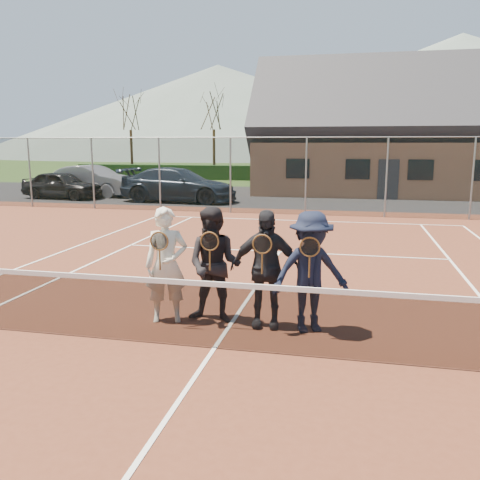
{
  "coord_description": "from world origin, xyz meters",
  "views": [
    {
      "loc": [
        1.74,
        -6.29,
        2.77
      ],
      "look_at": [
        0.03,
        1.5,
        1.25
      ],
      "focal_mm": 38.0,
      "sensor_mm": 36.0,
      "label": 1
    }
  ],
  "objects_px": {
    "car_b": "(93,181)",
    "player_d": "(311,272)",
    "car_a": "(62,185)",
    "tennis_net": "(214,312)",
    "clubhouse": "(396,121)",
    "player_a": "(166,265)",
    "car_c": "(179,185)",
    "player_b": "(215,265)",
    "player_c": "(265,269)"
  },
  "relations": [
    {
      "from": "car_c",
      "to": "player_b",
      "type": "xyz_separation_m",
      "value": [
        6.08,
        -15.77,
        0.11
      ]
    },
    {
      "from": "car_b",
      "to": "car_c",
      "type": "relative_size",
      "value": 0.87
    },
    {
      "from": "tennis_net",
      "to": "player_a",
      "type": "distance_m",
      "value": 1.42
    },
    {
      "from": "car_c",
      "to": "tennis_net",
      "type": "xyz_separation_m",
      "value": [
        6.36,
        -16.83,
        -0.27
      ]
    },
    {
      "from": "player_b",
      "to": "player_c",
      "type": "distance_m",
      "value": 0.8
    },
    {
      "from": "car_a",
      "to": "car_c",
      "type": "distance_m",
      "value": 6.26
    },
    {
      "from": "car_a",
      "to": "player_a",
      "type": "bearing_deg",
      "value": -136.71
    },
    {
      "from": "car_b",
      "to": "tennis_net",
      "type": "xyz_separation_m",
      "value": [
        11.73,
        -18.47,
        -0.27
      ]
    },
    {
      "from": "car_c",
      "to": "player_a",
      "type": "distance_m",
      "value": 16.79
    },
    {
      "from": "player_a",
      "to": "clubhouse",
      "type": "bearing_deg",
      "value": 77.75
    },
    {
      "from": "clubhouse",
      "to": "player_a",
      "type": "xyz_separation_m",
      "value": [
        -5.01,
        -23.08,
        -3.07
      ]
    },
    {
      "from": "car_a",
      "to": "car_b",
      "type": "relative_size",
      "value": 0.84
    },
    {
      "from": "player_a",
      "to": "car_b",
      "type": "bearing_deg",
      "value": 121.4
    },
    {
      "from": "car_b",
      "to": "car_c",
      "type": "bearing_deg",
      "value": -100.2
    },
    {
      "from": "car_c",
      "to": "player_b",
      "type": "relative_size",
      "value": 3.12
    },
    {
      "from": "car_b",
      "to": "player_c",
      "type": "height_order",
      "value": "player_c"
    },
    {
      "from": "player_a",
      "to": "car_c",
      "type": "bearing_deg",
      "value": 108.57
    },
    {
      "from": "tennis_net",
      "to": "player_c",
      "type": "relative_size",
      "value": 6.49
    },
    {
      "from": "player_d",
      "to": "player_b",
      "type": "bearing_deg",
      "value": 176.08
    },
    {
      "from": "car_a",
      "to": "tennis_net",
      "type": "bearing_deg",
      "value": -135.94
    },
    {
      "from": "player_d",
      "to": "player_a",
      "type": "bearing_deg",
      "value": -178.81
    },
    {
      "from": "car_a",
      "to": "tennis_net",
      "type": "distance_m",
      "value": 21.1
    },
    {
      "from": "clubhouse",
      "to": "player_d",
      "type": "bearing_deg",
      "value": -96.92
    },
    {
      "from": "car_a",
      "to": "car_c",
      "type": "bearing_deg",
      "value": -83.44
    },
    {
      "from": "car_c",
      "to": "car_b",
      "type": "bearing_deg",
      "value": 76.77
    },
    {
      "from": "car_a",
      "to": "car_c",
      "type": "height_order",
      "value": "car_c"
    },
    {
      "from": "car_b",
      "to": "player_c",
      "type": "relative_size",
      "value": 2.72
    },
    {
      "from": "car_c",
      "to": "clubhouse",
      "type": "xyz_separation_m",
      "value": [
        10.36,
        7.17,
        3.18
      ]
    },
    {
      "from": "car_c",
      "to": "clubhouse",
      "type": "height_order",
      "value": "clubhouse"
    },
    {
      "from": "player_b",
      "to": "player_d",
      "type": "distance_m",
      "value": 1.48
    },
    {
      "from": "car_a",
      "to": "player_b",
      "type": "relative_size",
      "value": 2.28
    },
    {
      "from": "player_a",
      "to": "player_d",
      "type": "height_order",
      "value": "same"
    },
    {
      "from": "clubhouse",
      "to": "player_c",
      "type": "relative_size",
      "value": 8.67
    },
    {
      "from": "tennis_net",
      "to": "player_b",
      "type": "bearing_deg",
      "value": 104.63
    },
    {
      "from": "car_b",
      "to": "player_a",
      "type": "xyz_separation_m",
      "value": [
        10.72,
        -17.56,
        0.11
      ]
    },
    {
      "from": "car_a",
      "to": "clubhouse",
      "type": "height_order",
      "value": "clubhouse"
    },
    {
      "from": "car_b",
      "to": "clubhouse",
      "type": "bearing_deg",
      "value": -63.84
    },
    {
      "from": "car_c",
      "to": "player_c",
      "type": "xyz_separation_m",
      "value": [
        6.87,
        -15.81,
        0.11
      ]
    },
    {
      "from": "car_a",
      "to": "player_c",
      "type": "bearing_deg",
      "value": -133.09
    },
    {
      "from": "car_b",
      "to": "player_d",
      "type": "xyz_separation_m",
      "value": [
        12.93,
        -17.51,
        0.11
      ]
    },
    {
      "from": "car_a",
      "to": "player_b",
      "type": "bearing_deg",
      "value": -134.77
    },
    {
      "from": "car_b",
      "to": "player_b",
      "type": "relative_size",
      "value": 2.72
    },
    {
      "from": "car_a",
      "to": "tennis_net",
      "type": "height_order",
      "value": "car_a"
    },
    {
      "from": "player_d",
      "to": "car_a",
      "type": "bearing_deg",
      "value": 130.89
    },
    {
      "from": "car_c",
      "to": "player_b",
      "type": "height_order",
      "value": "player_b"
    },
    {
      "from": "car_a",
      "to": "player_b",
      "type": "height_order",
      "value": "player_b"
    },
    {
      "from": "player_b",
      "to": "player_c",
      "type": "bearing_deg",
      "value": -3.13
    },
    {
      "from": "clubhouse",
      "to": "player_c",
      "type": "bearing_deg",
      "value": -98.62
    },
    {
      "from": "car_b",
      "to": "player_b",
      "type": "height_order",
      "value": "player_b"
    },
    {
      "from": "clubhouse",
      "to": "player_a",
      "type": "relative_size",
      "value": 8.67
    }
  ]
}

